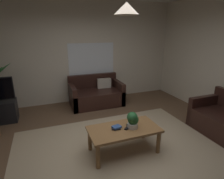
# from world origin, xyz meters

# --- Properties ---
(floor) EXTENTS (5.58, 5.43, 0.02)m
(floor) POSITION_xyz_m (0.00, 0.00, -0.01)
(floor) COLOR brown
(floor) RESTS_ON ground
(rug) EXTENTS (3.63, 2.99, 0.01)m
(rug) POSITION_xyz_m (0.00, -0.20, 0.00)
(rug) COLOR tan
(rug) RESTS_ON ground
(wall_back) EXTENTS (5.70, 0.06, 2.88)m
(wall_back) POSITION_xyz_m (0.00, 2.75, 1.44)
(wall_back) COLOR beige
(wall_back) RESTS_ON ground
(window_pane) EXTENTS (1.36, 0.01, 1.08)m
(window_pane) POSITION_xyz_m (0.27, 2.71, 1.16)
(window_pane) COLOR white
(couch_under_window) EXTENTS (1.45, 0.86, 0.82)m
(couch_under_window) POSITION_xyz_m (0.24, 2.23, 0.27)
(couch_under_window) COLOR black
(couch_under_window) RESTS_ON ground
(coffee_table) EXTENTS (1.21, 0.63, 0.46)m
(coffee_table) POSITION_xyz_m (0.08, -0.08, 0.39)
(coffee_table) COLOR olive
(coffee_table) RESTS_ON ground
(book_on_table_0) EXTENTS (0.17, 0.13, 0.02)m
(book_on_table_0) POSITION_xyz_m (-0.06, -0.05, 0.47)
(book_on_table_0) COLOR black
(book_on_table_0) RESTS_ON coffee_table
(book_on_table_1) EXTENTS (0.17, 0.14, 0.03)m
(book_on_table_1) POSITION_xyz_m (-0.05, -0.05, 0.49)
(book_on_table_1) COLOR #2D4C8C
(book_on_table_1) RESTS_ON coffee_table
(remote_on_table_0) EXTENTS (0.16, 0.14, 0.02)m
(remote_on_table_0) POSITION_xyz_m (0.14, -0.09, 0.47)
(remote_on_table_0) COLOR black
(remote_on_table_0) RESTS_ON coffee_table
(remote_on_table_1) EXTENTS (0.17, 0.08, 0.02)m
(remote_on_table_1) POSITION_xyz_m (0.24, -0.03, 0.47)
(remote_on_table_1) COLOR black
(remote_on_table_1) RESTS_ON coffee_table
(potted_plant_on_table) EXTENTS (0.21, 0.20, 0.29)m
(potted_plant_on_table) POSITION_xyz_m (0.23, -0.10, 0.61)
(potted_plant_on_table) COLOR beige
(potted_plant_on_table) RESTS_ON coffee_table
(pendant_lamp) EXTENTS (0.37, 0.37, 0.62)m
(pendant_lamp) POSITION_xyz_m (0.08, -0.08, 2.35)
(pendant_lamp) COLOR black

